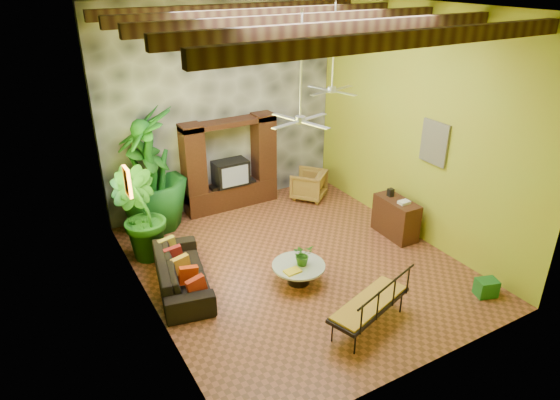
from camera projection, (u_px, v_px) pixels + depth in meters
ground at (295, 263)px, 10.40m from camera, size 7.00×7.00×0.00m
ceiling at (300, 7)px, 8.25m from camera, size 6.00×7.00×0.02m
back_wall at (221, 107)px, 12.06m from camera, size 6.00×0.02×5.00m
left_wall at (138, 181)px, 7.97m from camera, size 0.02×7.00×5.00m
right_wall at (416, 126)px, 10.67m from camera, size 0.02×7.00×5.00m
stone_accent_wall at (222, 108)px, 12.02m from camera, size 5.98×0.10×4.98m
ceiling_beams at (299, 21)px, 8.34m from camera, size 5.95×5.36×0.22m
entertainment_center at (230, 171)px, 12.44m from camera, size 2.40×0.55×2.30m
ceiling_fan_front at (300, 108)px, 8.53m from camera, size 1.28×1.28×1.86m
ceiling_fan_back at (332, 80)px, 10.59m from camera, size 1.28×1.28×1.86m
wall_art_mask at (127, 182)px, 8.95m from camera, size 0.06×0.32×0.55m
wall_art_painting at (435, 143)px, 10.27m from camera, size 0.06×0.70×0.90m
sofa at (182, 272)px, 9.49m from camera, size 1.31×2.39×0.66m
wicker_armchair at (309, 185)px, 13.12m from camera, size 1.15×1.15×0.75m
tall_plant_a at (150, 181)px, 11.48m from camera, size 1.41×1.38×2.24m
tall_plant_b at (140, 215)px, 10.21m from camera, size 1.38×1.38×1.96m
tall_plant_c at (150, 170)px, 11.26m from camera, size 1.84×1.84×2.85m
coffee_table at (299, 271)px, 9.66m from camera, size 1.03×1.03×0.40m
centerpiece_plant at (303, 255)px, 9.52m from camera, size 0.41×0.36×0.43m
yellow_tray at (293, 271)px, 9.36m from camera, size 0.32×0.24×0.03m
iron_bench at (372, 303)px, 8.30m from camera, size 1.77×1.10×0.57m
side_console at (396, 218)px, 11.28m from camera, size 0.53×1.12×0.88m
green_bin at (486, 288)px, 9.31m from camera, size 0.45×0.39×0.33m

